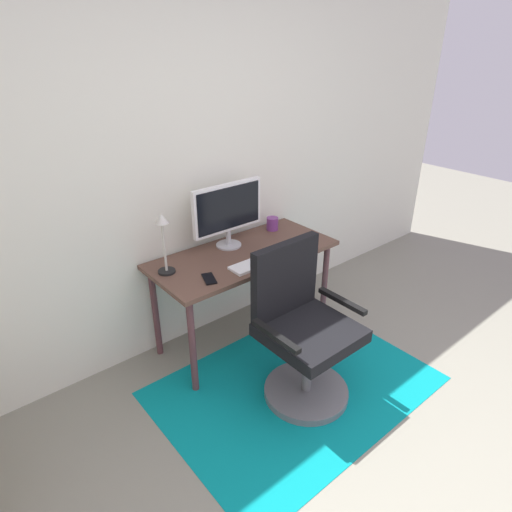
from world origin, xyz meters
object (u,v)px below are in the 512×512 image
at_px(monitor, 228,210).
at_px(computer_mouse, 288,248).
at_px(cell_phone, 209,279).
at_px(keyboard, 259,262).
at_px(desk_lamp, 163,236).
at_px(office_chair, 302,336).
at_px(desk, 244,263).
at_px(coffee_cup, 272,224).

distance_m(monitor, computer_mouse, 0.50).
distance_m(computer_mouse, cell_phone, 0.66).
bearing_deg(keyboard, desk_lamp, 152.61).
xyz_separation_m(computer_mouse, cell_phone, (-0.66, 0.01, -0.01)).
relative_size(computer_mouse, desk_lamp, 0.26).
xyz_separation_m(cell_phone, office_chair, (0.32, -0.51, -0.29)).
relative_size(desk, keyboard, 3.06).
relative_size(cell_phone, office_chair, 0.14).
bearing_deg(office_chair, coffee_cup, 59.11).
height_order(monitor, desk_lamp, monitor).
bearing_deg(coffee_cup, desk_lamp, -174.66).
bearing_deg(keyboard, computer_mouse, 3.53).
bearing_deg(cell_phone, keyboard, 15.27).
xyz_separation_m(keyboard, coffee_cup, (0.44, 0.37, 0.04)).
xyz_separation_m(monitor, desk_lamp, (-0.54, -0.07, -0.02)).
height_order(desk, computer_mouse, computer_mouse).
bearing_deg(coffee_cup, cell_phone, -157.60).
height_order(computer_mouse, desk_lamp, desk_lamp).
height_order(coffee_cup, desk_lamp, desk_lamp).
bearing_deg(monitor, cell_phone, -140.61).
distance_m(desk, office_chair, 0.71).
relative_size(computer_mouse, cell_phone, 0.74).
xyz_separation_m(computer_mouse, desk_lamp, (-0.81, 0.26, 0.24)).
height_order(monitor, keyboard, monitor).
height_order(desk, desk_lamp, desk_lamp).
xyz_separation_m(keyboard, office_chair, (-0.06, -0.48, -0.30)).
height_order(keyboard, cell_phone, keyboard).
relative_size(keyboard, desk_lamp, 1.08).
height_order(computer_mouse, office_chair, office_chair).
bearing_deg(keyboard, desk, 83.79).
distance_m(cell_phone, desk_lamp, 0.38).
relative_size(coffee_cup, cell_phone, 0.70).
distance_m(computer_mouse, office_chair, 0.67).
height_order(keyboard, desk_lamp, desk_lamp).
height_order(keyboard, office_chair, office_chair).
height_order(cell_phone, desk_lamp, desk_lamp).
bearing_deg(coffee_cup, keyboard, -140.09).
bearing_deg(computer_mouse, office_chair, -124.34).
relative_size(desk, cell_phone, 9.40).
distance_m(keyboard, coffee_cup, 0.58).
height_order(cell_phone, office_chair, office_chair).
height_order(monitor, coffee_cup, monitor).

